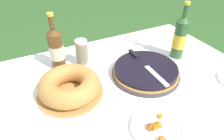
% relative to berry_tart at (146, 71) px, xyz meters
% --- Properties ---
extents(garden_table, '(1.69, 1.06, 0.70)m').
position_rel_berry_tart_xyz_m(garden_table, '(-0.25, -0.02, -0.09)').
color(garden_table, brown).
rests_on(garden_table, ground_plane).
extents(tablecloth, '(1.70, 1.07, 0.10)m').
position_rel_berry_tart_xyz_m(tablecloth, '(-0.25, -0.02, -0.04)').
color(tablecloth, white).
rests_on(tablecloth, garden_table).
extents(berry_tart, '(0.38, 0.38, 0.06)m').
position_rel_berry_tart_xyz_m(berry_tart, '(0.00, 0.00, 0.00)').
color(berry_tart, '#38383D').
rests_on(berry_tart, tablecloth).
extents(serving_knife, '(0.03, 0.38, 0.01)m').
position_rel_berry_tart_xyz_m(serving_knife, '(0.00, 0.03, 0.04)').
color(serving_knife, silver).
rests_on(serving_knife, berry_tart).
extents(bundt_cake, '(0.34, 0.34, 0.10)m').
position_rel_berry_tart_xyz_m(bundt_cake, '(-0.43, 0.04, 0.02)').
color(bundt_cake, '#B78447').
rests_on(bundt_cake, tablecloth).
extents(cup_stack, '(0.07, 0.07, 0.16)m').
position_rel_berry_tart_xyz_m(cup_stack, '(-0.28, 0.27, 0.05)').
color(cup_stack, beige).
rests_on(cup_stack, tablecloth).
extents(cider_bottle_green, '(0.08, 0.08, 0.35)m').
position_rel_berry_tart_xyz_m(cider_bottle_green, '(0.29, 0.08, 0.11)').
color(cider_bottle_green, '#2D562D').
rests_on(cider_bottle_green, tablecloth).
extents(cider_bottle_amber, '(0.08, 0.08, 0.34)m').
position_rel_berry_tart_xyz_m(cider_bottle_amber, '(-0.42, 0.30, 0.10)').
color(cider_bottle_amber, brown).
rests_on(cider_bottle_amber, tablecloth).
extents(snack_plate_left, '(0.23, 0.23, 0.06)m').
position_rel_berry_tart_xyz_m(snack_plate_left, '(-0.17, -0.33, -0.02)').
color(snack_plate_left, white).
rests_on(snack_plate_left, tablecloth).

